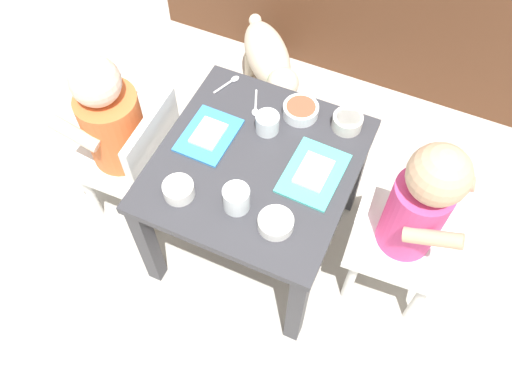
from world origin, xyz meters
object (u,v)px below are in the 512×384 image
veggie_bowl_far (347,121)px  veggie_bowl_near (301,110)px  water_cup_left (267,124)px  dog (269,60)px  food_tray_right (314,173)px  seated_child_right (412,210)px  spoon_by_left_tray (229,83)px  water_cup_right (236,200)px  cereal_bowl_right_side (276,223)px  cereal_bowl_left_side (179,189)px  spoon_by_right_tray (256,106)px  seated_child_left (116,127)px  food_tray_left (209,135)px  dining_table (256,178)px

veggie_bowl_far → veggie_bowl_near: bearing=-174.8°
water_cup_left → dog: bearing=112.4°
dog → food_tray_right: bearing=-57.2°
seated_child_right → spoon_by_left_tray: seated_child_right is taller
water_cup_left → water_cup_right: size_ratio=0.96×
dog → cereal_bowl_right_side: 0.89m
water_cup_left → cereal_bowl_left_side: water_cup_left is taller
spoon_by_left_tray → spoon_by_right_tray: bearing=-24.1°
cereal_bowl_right_side → veggie_bowl_near: 0.37m
seated_child_left → dog: 0.71m
food_tray_left → spoon_by_right_tray: bearing=64.5°
dog → cereal_bowl_left_side: cereal_bowl_left_side is taller
seated_child_left → water_cup_right: 0.46m
spoon_by_right_tray → cereal_bowl_right_side: bearing=-58.4°
dog → water_cup_right: bearing=-72.8°
dining_table → food_tray_left: bearing=170.7°
food_tray_right → veggie_bowl_far: veggie_bowl_far is taller
food_tray_right → dining_table: bearing=-170.7°
seated_child_right → cereal_bowl_left_side: size_ratio=8.29×
food_tray_left → water_cup_right: 0.24m
food_tray_left → cereal_bowl_left_side: cereal_bowl_left_side is taller
food_tray_right → cereal_bowl_left_side: size_ratio=2.52×
seated_child_right → spoon_by_left_tray: size_ratio=6.94×
food_tray_right → spoon_by_right_tray: 0.28m
food_tray_right → veggie_bowl_near: 0.21m
dog → food_tray_left: (0.07, -0.59, 0.26)m
food_tray_right → water_cup_right: bearing=-129.8°
seated_child_left → dog: seated_child_left is taller
food_tray_left → water_cup_left: water_cup_left is taller
dining_table → dog: bearing=110.0°
water_cup_left → food_tray_right: bearing=-27.2°
water_cup_left → veggie_bowl_near: size_ratio=0.65×
food_tray_right → spoon_by_left_tray: (-0.35, 0.20, -0.00)m
seated_child_left → veggie_bowl_near: bearing=26.9°
cereal_bowl_right_side → veggie_bowl_near: size_ratio=0.88×
dining_table → seated_child_right: (0.43, 0.04, 0.06)m
food_tray_right → seated_child_right: bearing=2.1°
seated_child_left → spoon_by_right_tray: size_ratio=6.78×
water_cup_left → veggie_bowl_near: bearing=54.4°
cereal_bowl_right_side → water_cup_right: bearing=173.1°
dog → veggie_bowl_near: bearing=-56.5°
water_cup_right → spoon_by_right_tray: bearing=106.2°
dining_table → cereal_bowl_right_side: (0.13, -0.16, 0.10)m
water_cup_right → veggie_bowl_far: size_ratio=0.82×
water_cup_left → veggie_bowl_near: water_cup_left is taller
food_tray_left → veggie_bowl_far: bearing=29.4°
dog → food_tray_left: 0.64m
food_tray_left → cereal_bowl_left_side: bearing=-85.0°
dining_table → cereal_bowl_left_side: size_ratio=6.94×
cereal_bowl_left_side → food_tray_left: bearing=95.0°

